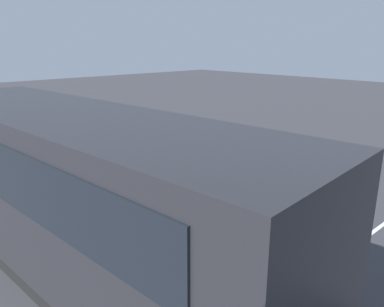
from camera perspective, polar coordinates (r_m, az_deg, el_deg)
ground_plane at (r=11.91m, az=-0.74°, el=-5.54°), size 80.00×80.00×0.00m
tour_bus at (r=7.57m, az=-16.89°, el=-6.05°), size 9.96×3.17×3.25m
spectator_far_left at (r=8.37m, az=6.16°, el=-7.58°), size 0.57×0.38×1.76m
spectator_left at (r=9.22m, az=2.35°, el=-5.43°), size 0.58×0.35×1.72m
spectator_centre at (r=9.71m, az=-3.42°, el=-4.05°), size 0.58×0.35×1.77m
spectator_right at (r=10.36m, az=-6.07°, el=-2.97°), size 0.58×0.36×1.73m
parked_motorcycle_silver at (r=9.69m, az=-6.15°, el=-7.85°), size 2.05×0.58×0.99m
parked_motorcycle_dark at (r=7.79m, az=7.10°, el=-14.33°), size 2.05×0.58×0.99m
stunt_motorcycle at (r=16.43m, az=-3.76°, el=4.28°), size 1.99×0.67×1.74m
bay_line_a at (r=9.20m, az=22.06°, el=-13.78°), size 0.20×4.50×0.01m
bay_line_b at (r=10.57m, az=7.30°, el=-8.61°), size 0.19×4.40×0.01m
bay_line_c at (r=12.50m, az=-3.23°, el=-4.46°), size 0.18×3.99×0.01m
bay_line_d at (r=14.79m, az=-10.66°, el=-1.41°), size 0.18×3.91×0.01m
bay_line_e at (r=17.28m, az=-16.00°, el=0.81°), size 0.21×5.00×0.01m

